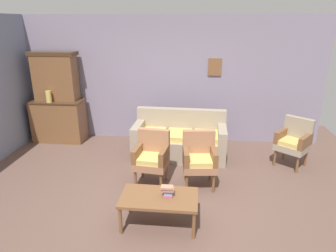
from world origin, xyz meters
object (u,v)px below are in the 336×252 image
armchair_near_cabinet (199,157)px  book_stack_on_table (168,190)px  floral_couch (180,140)px  armchair_row_middle (152,155)px  wingback_chair_by_fireplace (294,140)px  coffee_table (159,199)px  side_cabinet (59,120)px  vase_on_cabinet (49,97)px

armchair_near_cabinet → book_stack_on_table: bearing=-111.1°
floral_couch → book_stack_on_table: 2.15m
floral_couch → armchair_row_middle: 1.19m
floral_couch → armchair_row_middle: same height
wingback_chair_by_fireplace → coffee_table: bearing=-138.7°
side_cabinet → floral_couch: side_cabinet is taller
side_cabinet → armchair_near_cabinet: (3.12, -1.66, 0.03)m
vase_on_cabinet → floral_couch: 2.93m
coffee_table → book_stack_on_table: bearing=15.2°
armchair_near_cabinet → coffee_table: 1.19m
armchair_row_middle → coffee_table: size_ratio=0.90×
vase_on_cabinet → floral_couch: vase_on_cabinet is taller
armchair_near_cabinet → coffee_table: (-0.51, -1.07, -0.12)m
armchair_row_middle → book_stack_on_table: bearing=-70.2°
floral_couch → armchair_row_middle: size_ratio=2.02×
floral_couch → coffee_table: size_ratio=1.82×
coffee_table → book_stack_on_table: size_ratio=6.07×
coffee_table → side_cabinet: bearing=133.7°
floral_couch → coffee_table: floral_couch is taller
armchair_near_cabinet → coffee_table: bearing=-115.6°
floral_couch → armchair_near_cabinet: bearing=-70.7°
vase_on_cabinet → side_cabinet: bearing=68.3°
wingback_chair_by_fireplace → vase_on_cabinet: bearing=173.2°
floral_couch → book_stack_on_table: floral_couch is taller
wingback_chair_by_fireplace → book_stack_on_table: bearing=-137.7°
armchair_near_cabinet → wingback_chair_by_fireplace: bearing=27.5°
vase_on_cabinet → floral_couch: bearing=-7.7°
vase_on_cabinet → book_stack_on_table: (2.79, -2.52, -0.55)m
vase_on_cabinet → armchair_near_cabinet: (3.19, -1.48, -0.55)m
side_cabinet → floral_couch: size_ratio=0.63×
coffee_table → wingback_chair_by_fireplace: bearing=41.3°
side_cabinet → armchair_row_middle: side_cabinet is taller
side_cabinet → floral_couch: bearing=-11.6°
vase_on_cabinet → floral_couch: (2.81, -0.38, -0.73)m
armchair_row_middle → vase_on_cabinet: bearing=148.3°
armchair_near_cabinet → side_cabinet: bearing=152.0°
side_cabinet → vase_on_cabinet: (-0.07, -0.18, 0.59)m
side_cabinet → armchair_row_middle: size_ratio=1.28×
vase_on_cabinet → armchair_near_cabinet: bearing=-24.9°
floral_couch → wingback_chair_by_fireplace: bearing=-5.5°
wingback_chair_by_fireplace → side_cabinet: bearing=171.0°
coffee_table → book_stack_on_table: (0.11, 0.03, 0.12)m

